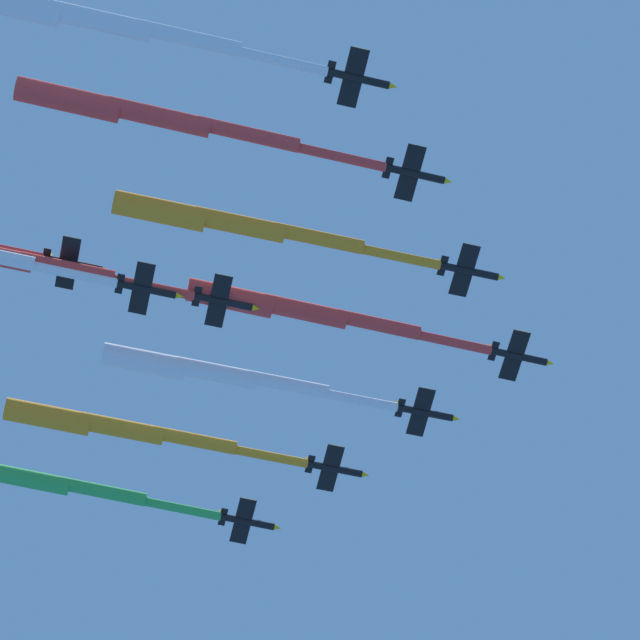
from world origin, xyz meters
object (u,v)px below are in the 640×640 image
Objects in this scene: jet_starboard_inner at (239,225)px; jet_port_outer at (24,479)px; jet_port_inner at (217,374)px; jet_lead at (305,312)px; jet_port_mid at (122,429)px; jet_starboard_mid at (157,117)px; jet_starboard_outer at (99,22)px.

jet_starboard_inner is 0.97× the size of jet_port_outer.
jet_lead is at bearing 76.40° from jet_port_inner.
jet_port_mid is at bearing -98.03° from jet_port_inner.
jet_port_inner is at bearing -103.60° from jet_lead.
jet_port_outer reaches higher than jet_starboard_mid.
jet_port_inner is 25.35m from jet_starboard_inner.
jet_port_outer is (-25.24, -49.35, 1.07)m from jet_starboard_inner.
jet_port_inner is at bearing 83.31° from jet_port_outer.
jet_starboard_mid is at bearing 33.08° from jet_port_mid.
jet_lead reaches higher than jet_starboard_outer.
jet_port_inner reaches higher than jet_port_outer.
jet_port_inner is 41.54m from jet_starboard_mid.
jet_port_mid is (-2.46, -17.40, -0.48)m from jet_port_inner.
jet_starboard_mid is (36.22, -6.10, -0.69)m from jet_lead.
jet_lead reaches higher than jet_starboard_mid.
jet_port_outer is at bearing -98.92° from jet_lead.
jet_lead reaches higher than jet_port_mid.
jet_starboard_outer is (15.91, -0.50, -2.40)m from jet_starboard_mid.
jet_starboard_mid is (19.12, -3.58, 0.82)m from jet_starboard_inner.
jet_port_mid is 50.92m from jet_starboard_mid.
jet_starboard_mid reaches higher than jet_starboard_outer.
jet_port_inner is at bearing -165.51° from jet_starboard_mid.
jet_port_mid is 64.68m from jet_starboard_outer.
jet_lead is at bearing 81.08° from jet_port_outer.
jet_starboard_inner is at bearing 53.12° from jet_port_mid.
jet_starboard_outer is at bearing -6.64° from jet_starboard_inner.
jet_port_outer is at bearing -95.38° from jet_port_mid.
jet_port_outer is (-1.69, -17.98, -0.03)m from jet_port_mid.
jet_lead is at bearing 172.79° from jet_starboard_outer.
jet_starboard_mid is at bearing 178.21° from jet_starboard_outer.
jet_port_mid is 18.06m from jet_port_outer.
jet_port_outer reaches higher than jet_starboard_outer.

